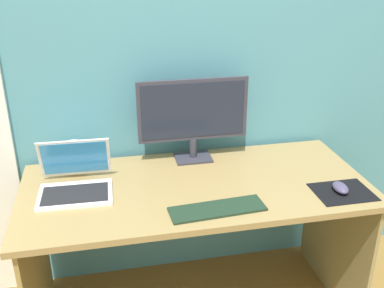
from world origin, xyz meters
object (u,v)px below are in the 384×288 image
at_px(monitor, 193,115).
at_px(fishbowl, 75,156).
at_px(laptop, 75,182).
at_px(keyboard_external, 217,209).
at_px(mouse, 340,188).

xyz_separation_m(monitor, fishbowl, (-0.57, -0.01, -0.16)).
distance_m(laptop, keyboard_external, 0.63).
distance_m(monitor, fishbowl, 0.60).
bearing_deg(keyboard_external, monitor, 85.91).
relative_size(keyboard_external, mouse, 3.93).
relative_size(monitor, keyboard_external, 1.37).
bearing_deg(fishbowl, mouse, -21.73).
bearing_deg(monitor, mouse, -39.28).
xyz_separation_m(laptop, fishbowl, (-0.01, 0.21, 0.03)).
distance_m(keyboard_external, mouse, 0.56).
bearing_deg(laptop, monitor, 20.66).
bearing_deg(keyboard_external, fishbowl, 135.77).
relative_size(monitor, fishbowl, 3.43).
distance_m(laptop, mouse, 1.15).
bearing_deg(mouse, laptop, 171.59).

